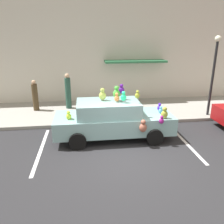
{
  "coord_description": "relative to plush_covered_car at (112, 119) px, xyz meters",
  "views": [
    {
      "loc": [
        -1.32,
        -6.77,
        3.98
      ],
      "look_at": [
        -0.17,
        2.31,
        0.9
      ],
      "focal_mm": 36.51,
      "sensor_mm": 36.0,
      "label": 1
    }
  ],
  "objects": [
    {
      "name": "plush_covered_car",
      "position": [
        0.0,
        0.0,
        0.0
      ],
      "size": [
        4.68,
        2.05,
        2.18
      ],
      "color": "#82ADAE",
      "rests_on": "ground"
    },
    {
      "name": "parking_stripe_front",
      "position": [
        2.79,
        -0.7,
        -0.81
      ],
      "size": [
        0.12,
        3.6,
        0.01
      ],
      "primitive_type": "cube",
      "color": "silver",
      "rests_on": "ground"
    },
    {
      "name": "ground_plane",
      "position": [
        0.23,
        -1.7,
        -0.81
      ],
      "size": [
        60.0,
        60.0,
        0.0
      ],
      "primitive_type": "plane",
      "color": "#262628"
    },
    {
      "name": "pedestrian_near_shopfront",
      "position": [
        -1.95,
        3.83,
        0.26
      ],
      "size": [
        0.31,
        0.31,
        1.92
      ],
      "color": "#264B3E",
      "rests_on": "sidewalk"
    },
    {
      "name": "street_lamp_post",
      "position": [
        5.12,
        1.8,
        1.7
      ],
      "size": [
        0.28,
        0.28,
        3.84
      ],
      "color": "black",
      "rests_on": "sidewalk"
    },
    {
      "name": "pedestrian_walking_past",
      "position": [
        -3.67,
        3.67,
        0.11
      ],
      "size": [
        0.3,
        0.3,
        1.64
      ],
      "color": "#463621",
      "rests_on": "sidewalk"
    },
    {
      "name": "teddy_bear_on_sidewalk",
      "position": [
        1.58,
        2.25,
        -0.4
      ],
      "size": [
        0.29,
        0.25,
        0.56
      ],
      "color": "brown",
      "rests_on": "sidewalk"
    },
    {
      "name": "sidewalk",
      "position": [
        0.23,
        3.3,
        -0.74
      ],
      "size": [
        24.0,
        4.0,
        0.15
      ],
      "primitive_type": "cube",
      "color": "gray",
      "rests_on": "ground"
    },
    {
      "name": "storefront_building",
      "position": [
        0.25,
        5.44,
        2.38
      ],
      "size": [
        24.0,
        1.25,
        6.4
      ],
      "color": "beige",
      "rests_on": "ground"
    },
    {
      "name": "parking_stripe_rear",
      "position": [
        -2.75,
        -0.7,
        -0.81
      ],
      "size": [
        0.12,
        3.6,
        0.01
      ],
      "primitive_type": "cube",
      "color": "silver",
      "rests_on": "ground"
    }
  ]
}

